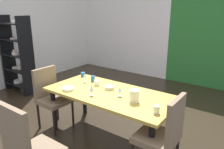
% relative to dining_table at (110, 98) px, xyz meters
% --- Properties ---
extents(ground_plane, '(5.96, 6.18, 0.02)m').
position_rel_dining_table_xyz_m(ground_plane, '(-0.38, 0.11, -0.65)').
color(ground_plane, black).
extents(back_panel_interior, '(2.94, 0.10, 2.64)m').
position_rel_dining_table_xyz_m(back_panel_interior, '(-1.89, 3.15, 0.68)').
color(back_panel_interior, silver).
rests_on(back_panel_interior, ground_plane).
extents(dining_table, '(1.87, 0.89, 0.72)m').
position_rel_dining_table_xyz_m(dining_table, '(0.00, 0.00, 0.00)').
color(dining_table, gold).
rests_on(dining_table, ground_plane).
extents(chair_head_near, '(0.44, 0.44, 1.06)m').
position_rel_dining_table_xyz_m(chair_head_near, '(0.02, -1.34, -0.06)').
color(chair_head_near, brown).
rests_on(chair_head_near, ground_plane).
extents(chair_right_near, '(0.44, 0.44, 1.00)m').
position_rel_dining_table_xyz_m(chair_right_near, '(0.95, -0.29, -0.08)').
color(chair_right_near, brown).
rests_on(chair_right_near, ground_plane).
extents(chair_left_near, '(0.44, 0.44, 0.97)m').
position_rel_dining_table_xyz_m(chair_left_near, '(-0.95, -0.29, -0.09)').
color(chair_left_near, brown).
rests_on(chair_left_near, ground_plane).
extents(display_shelf, '(0.82, 0.32, 1.71)m').
position_rel_dining_table_xyz_m(display_shelf, '(-2.80, 0.30, 0.21)').
color(display_shelf, black).
rests_on(display_shelf, ground_plane).
extents(wine_glass_north, '(0.06, 0.06, 0.15)m').
position_rel_dining_table_xyz_m(wine_glass_north, '(-0.13, -0.24, 0.18)').
color(wine_glass_north, silver).
rests_on(wine_glass_north, dining_table).
extents(wine_glass_center, '(0.07, 0.07, 0.14)m').
position_rel_dining_table_xyz_m(wine_glass_center, '(0.19, -0.04, 0.18)').
color(wine_glass_center, silver).
rests_on(wine_glass_center, dining_table).
extents(wine_glass_south, '(0.06, 0.06, 0.15)m').
position_rel_dining_table_xyz_m(wine_glass_south, '(-0.59, 0.12, 0.19)').
color(wine_glass_south, silver).
rests_on(wine_glass_south, dining_table).
extents(serving_bowl_right, '(0.17, 0.17, 0.04)m').
position_rel_dining_table_xyz_m(serving_bowl_right, '(-0.54, -0.28, 0.10)').
color(serving_bowl_right, silver).
rests_on(serving_bowl_right, dining_table).
extents(serving_bowl_left, '(0.15, 0.15, 0.05)m').
position_rel_dining_table_xyz_m(serving_bowl_left, '(-0.08, 0.10, 0.10)').
color(serving_bowl_left, beige).
rests_on(serving_bowl_left, dining_table).
extents(cup_west, '(0.07, 0.07, 0.09)m').
position_rel_dining_table_xyz_m(cup_west, '(-0.51, 0.23, 0.13)').
color(cup_west, '#255B8F').
rests_on(cup_west, dining_table).
extents(cup_near_shelf, '(0.07, 0.07, 0.09)m').
position_rel_dining_table_xyz_m(cup_near_shelf, '(0.81, -0.20, 0.13)').
color(cup_near_shelf, silver).
rests_on(cup_near_shelf, dining_table).
extents(cup_rear, '(0.08, 0.08, 0.08)m').
position_rel_dining_table_xyz_m(cup_rear, '(-0.34, 0.12, 0.12)').
color(cup_rear, white).
rests_on(cup_rear, dining_table).
extents(cup_east, '(0.07, 0.07, 0.08)m').
position_rel_dining_table_xyz_m(cup_east, '(-0.81, 0.31, 0.12)').
color(cup_east, '#235D96').
rests_on(cup_east, dining_table).
extents(pitcher_front, '(0.14, 0.12, 0.16)m').
position_rel_dining_table_xyz_m(pitcher_front, '(0.44, -0.07, 0.16)').
color(pitcher_front, '#F2F1C5').
rests_on(pitcher_front, dining_table).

